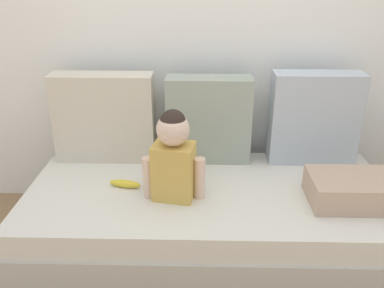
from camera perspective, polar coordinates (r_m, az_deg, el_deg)
ground_plane at (r=2.30m, az=2.22°, el=-14.24°), size 12.00×12.00×0.00m
couch at (r=2.19m, az=2.30°, el=-10.51°), size 1.93×0.89×0.37m
throw_pillow_left at (r=2.36m, az=-12.35°, el=3.68°), size 0.57×0.16×0.51m
throw_pillow_center at (r=2.30m, az=2.37°, el=3.47°), size 0.48×0.16×0.50m
throw_pillow_right at (r=2.38m, az=16.98°, el=3.52°), size 0.49×0.16×0.52m
toddler at (r=1.91m, az=-2.65°, el=-1.68°), size 0.31×0.18×0.46m
banana at (r=2.12m, az=-9.54°, el=-5.63°), size 0.18×0.07×0.04m
folded_blanket at (r=2.09m, az=21.70°, el=-6.06°), size 0.40×0.28×0.13m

